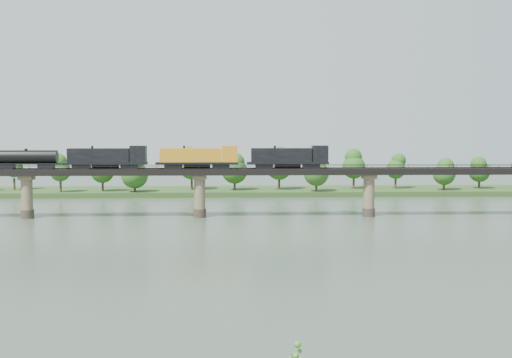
{
  "coord_description": "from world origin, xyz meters",
  "views": [
    {
      "loc": [
        7.26,
        -119.87,
        20.57
      ],
      "look_at": [
        13.22,
        30.0,
        9.0
      ],
      "focal_mm": 45.0,
      "sensor_mm": 36.0,
      "label": 1
    }
  ],
  "objects": [
    {
      "name": "bridge_superstructure",
      "position": [
        0.0,
        30.0,
        11.79
      ],
      "size": [
        220.0,
        4.9,
        0.75
      ],
      "color": "black",
      "rests_on": "bridge"
    },
    {
      "name": "bridge",
      "position": [
        0.0,
        30.0,
        5.46
      ],
      "size": [
        236.0,
        30.0,
        11.5
      ],
      "color": "#473A2D",
      "rests_on": "ground"
    },
    {
      "name": "ground",
      "position": [
        0.0,
        0.0,
        0.0
      ],
      "size": [
        400.0,
        400.0,
        0.0
      ],
      "primitive_type": "plane",
      "color": "#384739",
      "rests_on": "ground"
    },
    {
      "name": "far_bank",
      "position": [
        0.0,
        85.0,
        0.8
      ],
      "size": [
        300.0,
        24.0,
        1.6
      ],
      "primitive_type": "cube",
      "color": "#28461C",
      "rests_on": "ground"
    },
    {
      "name": "freight_train",
      "position": [
        -7.44,
        30.0,
        14.06
      ],
      "size": [
        77.78,
        3.03,
        5.35
      ],
      "color": "black",
      "rests_on": "bridge"
    },
    {
      "name": "far_treeline",
      "position": [
        -8.21,
        80.52,
        8.83
      ],
      "size": [
        289.06,
        17.54,
        13.6
      ],
      "color": "#382619",
      "rests_on": "far_bank"
    }
  ]
}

